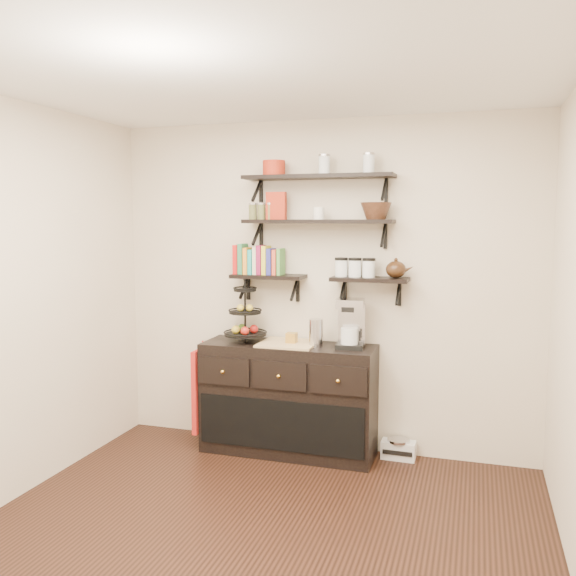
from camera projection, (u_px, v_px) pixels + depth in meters
The scene contains 21 objects.
floor at pixel (246, 551), 3.50m from camera, with size 3.50×3.50×0.00m, color black.
ceiling at pixel (242, 66), 3.20m from camera, with size 3.50×3.50×0.02m, color white.
back_wall at pixel (322, 287), 5.01m from camera, with size 3.50×0.02×2.70m, color beige.
shelf_top at pixel (318, 177), 4.79m from camera, with size 1.20×0.27×0.23m.
shelf_mid at pixel (318, 222), 4.83m from camera, with size 1.20×0.27×0.23m.
shelf_low_left at pixel (269, 277), 5.01m from camera, with size 0.60×0.25×0.23m.
shelf_low_right at pixel (370, 280), 4.77m from camera, with size 0.60×0.25×0.23m.
cookbooks at pixel (258, 260), 5.02m from camera, with size 0.36×0.15×0.26m.
glass_canisters at pixel (355, 269), 4.79m from camera, with size 0.32×0.10×0.13m.
sideboard at pixel (288, 398), 4.95m from camera, with size 1.40×0.50×0.92m.
fruit_stand at pixel (246, 321), 4.99m from camera, with size 0.35×0.35×0.51m.
candle at pixel (292, 338), 4.89m from camera, with size 0.08×0.08×0.08m, color olive.
coffee_maker at pixel (351, 324), 4.76m from camera, with size 0.23×0.22×0.39m.
thermal_carafe at pixel (316, 333), 4.80m from camera, with size 0.11×0.11×0.22m, color silver.
apron at pixel (201, 389), 5.07m from camera, with size 0.04×0.30×0.69m, color #AF2312.
radio at pixel (398, 449), 4.85m from camera, with size 0.27×0.18×0.16m.
recipe_box at pixel (276, 206), 4.91m from camera, with size 0.16×0.06×0.22m, color #A32612.
walnut_bowl at pixel (376, 211), 4.68m from camera, with size 0.24×0.24×0.13m, color black, non-canonical shape.
ramekins at pixel (319, 213), 4.81m from camera, with size 0.09×0.09×0.10m, color white.
teapot at pixel (396, 268), 4.69m from camera, with size 0.21×0.16×0.16m, color #301C0E, non-canonical shape.
red_pot at pixel (274, 168), 4.88m from camera, with size 0.18×0.18×0.12m, color #A32612.
Camera 1 is at (1.22, -3.09, 1.90)m, focal length 38.00 mm.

